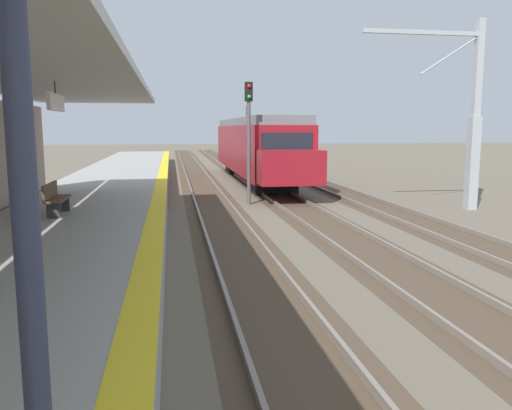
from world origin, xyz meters
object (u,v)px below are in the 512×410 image
object	(u,v)px
rail_signal_post	(249,130)
platform_bench	(55,198)
catenary_pylon_far_side	(468,120)
approaching_train	(256,146)

from	to	relation	value
rail_signal_post	platform_bench	xyz separation A→B (m)	(-6.49, -7.14, -1.82)
catenary_pylon_far_side	rail_signal_post	bearing A→B (deg)	161.45
approaching_train	catenary_pylon_far_side	world-z (taller)	catenary_pylon_far_side
catenary_pylon_far_side	approaching_train	bearing A→B (deg)	118.58
rail_signal_post	platform_bench	bearing A→B (deg)	-132.24
catenary_pylon_far_side	platform_bench	xyz separation A→B (m)	(-14.89, -4.32, -2.23)
approaching_train	rail_signal_post	distance (m)	9.50
approaching_train	rail_signal_post	world-z (taller)	rail_signal_post
rail_signal_post	catenary_pylon_far_side	distance (m)	8.87
approaching_train	platform_bench	xyz separation A→B (m)	(-8.30, -16.41, -0.80)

